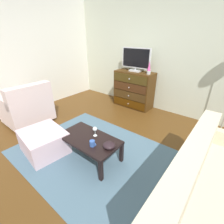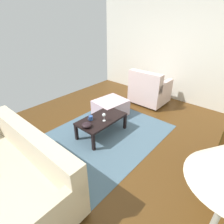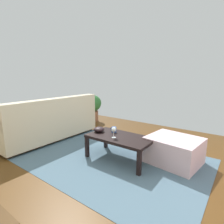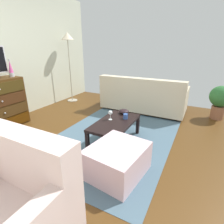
{
  "view_description": "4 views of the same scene",
  "coord_description": "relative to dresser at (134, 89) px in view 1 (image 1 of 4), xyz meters",
  "views": [
    {
      "loc": [
        1.68,
        -1.62,
        1.78
      ],
      "look_at": [
        0.32,
        0.07,
        0.72
      ],
      "focal_mm": 25.61,
      "sensor_mm": 36.0,
      "label": 1
    },
    {
      "loc": [
        2.24,
        1.82,
        2.13
      ],
      "look_at": [
        0.09,
        -0.06,
        0.55
      ],
      "focal_mm": 28.68,
      "sensor_mm": 36.0,
      "label": 2
    },
    {
      "loc": [
        -1.28,
        1.83,
        1.24
      ],
      "look_at": [
        0.12,
        -0.05,
        0.77
      ],
      "focal_mm": 28.92,
      "sensor_mm": 36.0,
      "label": 3
    },
    {
      "loc": [
        -2.19,
        -1.43,
        1.5
      ],
      "look_at": [
        0.15,
        -0.22,
        0.51
      ],
      "focal_mm": 28.48,
      "sensor_mm": 36.0,
      "label": 4
    }
  ],
  "objects": [
    {
      "name": "area_rug",
      "position": [
        0.62,
        -2.1,
        -0.46
      ],
      "size": [
        2.6,
        1.9,
        0.01
      ],
      "primitive_type": "cube",
      "color": "#476274",
      "rests_on": "ground_plane"
    },
    {
      "name": "wall_plain_left",
      "position": [
        -2.05,
        -1.9,
        0.88
      ],
      "size": [
        0.12,
        4.91,
        2.7
      ],
      "primitive_type": "cube",
      "color": "silver",
      "rests_on": "ground_plane"
    },
    {
      "name": "bowl_decorative",
      "position": [
        0.95,
        -2.17,
        -0.07
      ],
      "size": [
        0.17,
        0.17,
        0.08
      ],
      "primitive_type": "ellipsoid",
      "color": "black",
      "rests_on": "coffee_table"
    },
    {
      "name": "ottoman",
      "position": [
        -0.12,
        -2.56,
        -0.28
      ],
      "size": [
        0.77,
        0.68,
        0.38
      ],
      "primitive_type": "cube",
      "rotation": [
        0.0,
        0.0,
        -0.12
      ],
      "color": "beige",
      "rests_on": "ground_plane"
    },
    {
      "name": "ground_plane",
      "position": [
        0.42,
        -1.9,
        -0.49
      ],
      "size": [
        5.42,
        4.91,
        0.05
      ],
      "primitive_type": "cube",
      "color": "#503113"
    },
    {
      "name": "mug",
      "position": [
        0.75,
        -2.29,
        -0.06
      ],
      "size": [
        0.11,
        0.08,
        0.08
      ],
      "color": "#3256A2",
      "rests_on": "coffee_table"
    },
    {
      "name": "tv",
      "position": [
        -0.0,
        0.02,
        0.77
      ],
      "size": [
        0.77,
        0.18,
        0.57
      ],
      "color": "silver",
      "rests_on": "dresser"
    },
    {
      "name": "lava_lamp",
      "position": [
        0.4,
        -0.04,
        0.61
      ],
      "size": [
        0.09,
        0.09,
        0.33
      ],
      "color": "#B7B7BC",
      "rests_on": "dresser"
    },
    {
      "name": "coffee_table",
      "position": [
        0.56,
        -2.18,
        -0.15
      ],
      "size": [
        0.96,
        0.52,
        0.36
      ],
      "color": "black",
      "rests_on": "ground_plane"
    },
    {
      "name": "couch_large",
      "position": [
        2.22,
        -2.11,
        -0.14
      ],
      "size": [
        0.85,
        1.96,
        0.83
      ],
      "color": "#332319",
      "rests_on": "ground_plane"
    },
    {
      "name": "armchair",
      "position": [
        -1.28,
        -2.23,
        -0.1
      ],
      "size": [
        0.8,
        0.87,
        0.9
      ],
      "color": "#332319",
      "rests_on": "ground_plane"
    },
    {
      "name": "wine_glass",
      "position": [
        0.6,
        -2.08,
        0.01
      ],
      "size": [
        0.07,
        0.07,
        0.16
      ],
      "color": "silver",
      "rests_on": "coffee_table"
    },
    {
      "name": "wall_accent_rear",
      "position": [
        0.42,
        0.31,
        0.88
      ],
      "size": [
        5.42,
        0.12,
        2.7
      ],
      "primitive_type": "cube",
      "color": "beige",
      "rests_on": "ground_plane"
    },
    {
      "name": "dresser",
      "position": [
        0.0,
        0.0,
        0.0
      ],
      "size": [
        1.01,
        0.49,
        0.94
      ],
      "color": "#42280E",
      "rests_on": "ground_plane"
    }
  ]
}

